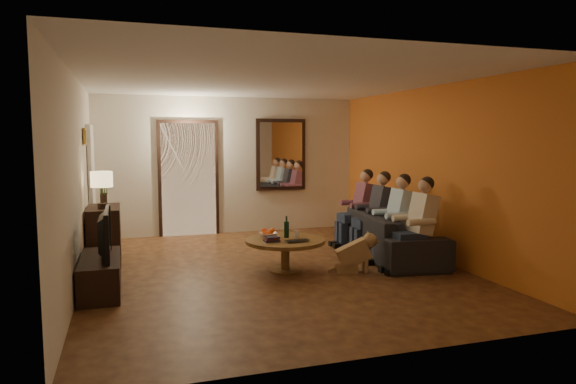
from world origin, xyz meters
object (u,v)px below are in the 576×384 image
object	(u,v)px
laptop	(299,242)
table_lamp	(102,190)
tv	(99,234)
dog	(354,252)
person_b	(396,221)
bowl	(268,235)
dresser	(104,235)
sofa	(392,235)
coffee_table	(285,255)
person_d	(361,211)
person_c	(377,216)
wine_bottle	(287,227)
person_a	(418,228)
tv_stand	(100,275)

from	to	relation	value
laptop	table_lamp	bearing A→B (deg)	147.10
tv	dog	distance (m)	3.28
person_b	bowl	distance (m)	1.93
dresser	person_b	distance (m)	4.29
tv	person_b	distance (m)	4.12
sofa	coffee_table	xyz separation A→B (m)	(-1.84, -0.36, -0.12)
sofa	person_d	size ratio (longest dim) A/B	1.95
person_c	wine_bottle	distance (m)	1.78
person_a	wine_bottle	world-z (taller)	person_a
dresser	dog	distance (m)	3.63
person_d	sofa	bearing A→B (deg)	-83.66
tv_stand	sofa	bearing A→B (deg)	8.02
person_d	laptop	distance (m)	2.25
tv_stand	dog	world-z (taller)	dog
dresser	person_d	bearing A→B (deg)	-0.24
tv_stand	dresser	bearing A→B (deg)	90.00
sofa	laptop	size ratio (longest dim) A/B	7.09
person_b	dog	distance (m)	1.00
dog	person_a	bearing A→B (deg)	-0.09
person_b	laptop	world-z (taller)	person_b
coffee_table	bowl	bearing A→B (deg)	129.29
person_c	bowl	bearing A→B (deg)	-167.14
coffee_table	wine_bottle	distance (m)	0.40
bowl	laptop	world-z (taller)	bowl
dog	dresser	bearing A→B (deg)	167.09
table_lamp	dog	world-z (taller)	table_lamp
person_b	wine_bottle	xyz separation A→B (m)	(-1.69, 0.04, 0.01)
dresser	tv_stand	bearing A→B (deg)	-90.00
person_b	person_d	world-z (taller)	same
table_lamp	bowl	world-z (taller)	table_lamp
dresser	person_c	world-z (taller)	person_c
coffee_table	bowl	size ratio (longest dim) A/B	4.20
person_d	coffee_table	xyz separation A→B (m)	(-1.74, -1.26, -0.38)
person_c	dog	bearing A→B (deg)	-131.06
person_c	coffee_table	size ratio (longest dim) A/B	1.10
table_lamp	person_d	bearing A→B (deg)	2.83
sofa	person_a	xyz separation A→B (m)	(-0.10, -0.90, 0.26)
wine_bottle	person_a	bearing A→B (deg)	-20.87
sofa	person_b	xyz separation A→B (m)	(-0.10, -0.30, 0.26)
table_lamp	person_c	distance (m)	4.16
dresser	sofa	distance (m)	4.31
person_c	person_b	bearing A→B (deg)	-90.00
dog	person_d	bearing A→B (deg)	74.95
dresser	person_b	world-z (taller)	person_b
person_a	coffee_table	size ratio (longest dim) A/B	1.10
dresser	coffee_table	xyz separation A→B (m)	(2.38, -1.27, -0.19)
person_c	dresser	bearing A→B (deg)	171.47
dresser	tv_stand	distance (m)	1.52
bowl	wine_bottle	world-z (taller)	wine_bottle
tv_stand	person_a	bearing A→B (deg)	-4.26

